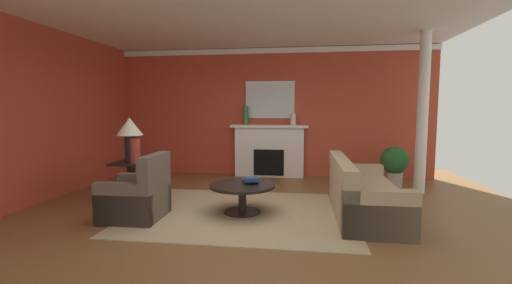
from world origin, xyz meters
The scene contains 20 objects.
ground_plane centered at (0.00, 0.00, 0.00)m, with size 9.13×9.13×0.00m, color brown.
wall_fireplace centered at (0.00, 3.21, 1.50)m, with size 7.63×0.12×3.01m, color #B7422D.
wall_window centered at (-3.57, 0.30, 1.50)m, with size 0.12×6.90×3.01m, color #B7422D.
ceiling_panel centered at (0.00, 0.30, 3.04)m, with size 7.63×6.90×0.06m, color white.
crown_moulding centered at (0.00, 3.13, 2.93)m, with size 7.63×0.08×0.12m, color white.
area_rug centered at (-0.03, 0.10, 0.01)m, with size 3.34×2.61×0.01m, color tan.
fireplace centered at (0.09, 3.00, 0.58)m, with size 1.80×0.35×1.22m.
mantel_mirror centered at (0.09, 3.12, 1.80)m, with size 1.15×0.04×0.86m, color silver.
sofa centered at (1.76, 0.24, 0.30)m, with size 0.92×2.11×0.85m.
armchair_near_window centered at (-1.49, -0.37, 0.31)m, with size 0.82×0.82×0.95m.
coffee_table centered at (-0.03, 0.10, 0.34)m, with size 1.00×1.00×0.45m.
side_table centered at (-2.01, 0.44, 0.40)m, with size 0.56×0.56×0.70m.
table_lamp centered at (-2.01, 0.44, 1.22)m, with size 0.44×0.44×0.75m.
vase_on_side_table centered at (-1.86, 0.32, 0.90)m, with size 0.16×0.16×0.41m, color #9E3328.
vase_mantel_left centered at (-0.46, 2.95, 1.44)m, with size 0.12×0.12×0.44m, color #33703D.
vase_mantel_right centered at (0.64, 2.95, 1.35)m, with size 0.13×0.13×0.26m, color beige.
book_red_cover centered at (0.07, 0.28, 0.48)m, with size 0.25×0.16×0.05m, color navy.
book_art_folio centered at (0.11, 0.13, 0.53)m, with size 0.22×0.18×0.05m, color navy.
potted_plant centered at (2.73, 2.28, 0.49)m, with size 0.56×0.56×0.83m.
column_white centered at (3.08, 1.85, 1.50)m, with size 0.20×0.20×3.01m, color white.
Camera 1 is at (0.90, -4.93, 1.60)m, focal length 24.02 mm.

